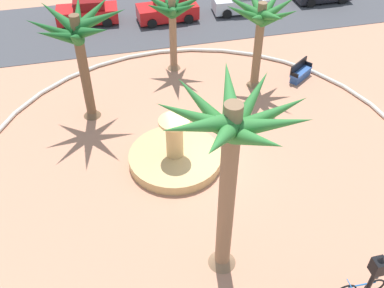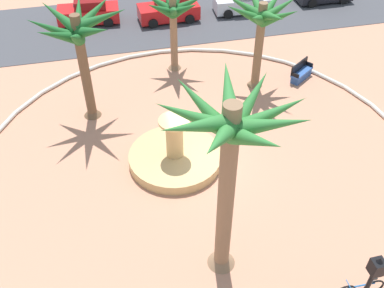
{
  "view_description": "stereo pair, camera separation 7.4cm",
  "coord_description": "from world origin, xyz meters",
  "px_view_note": "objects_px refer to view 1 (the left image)",
  "views": [
    {
      "loc": [
        -3.66,
        -13.74,
        13.41
      ],
      "look_at": [
        -0.31,
        0.06,
        1.0
      ],
      "focal_mm": 41.35,
      "sensor_mm": 36.0,
      "label": 1
    },
    {
      "loc": [
        -3.59,
        -13.76,
        13.41
      ],
      "look_at": [
        -0.31,
        0.06,
        1.0
      ],
      "focal_mm": 41.35,
      "sensor_mm": 36.0,
      "label": 2
    }
  ],
  "objects_px": {
    "fountain": "(175,156)",
    "bicycle_red_frame": "(361,288)",
    "palm_tree_far_side": "(230,147)",
    "palm_tree_mid_plaza": "(78,37)",
    "parked_car_leftmost": "(88,12)",
    "bench_west": "(300,73)",
    "parked_car_third": "(242,1)",
    "palm_tree_near_fountain": "(173,12)",
    "palm_tree_by_curb": "(261,20)",
    "parked_car_second": "(168,9)"
  },
  "relations": [
    {
      "from": "fountain",
      "to": "parked_car_third",
      "type": "xyz_separation_m",
      "value": [
        7.72,
        13.88,
        0.45
      ]
    },
    {
      "from": "palm_tree_by_curb",
      "to": "parked_car_second",
      "type": "bearing_deg",
      "value": 108.75
    },
    {
      "from": "fountain",
      "to": "palm_tree_far_side",
      "type": "distance_m",
      "value": 7.49
    },
    {
      "from": "parked_car_leftmost",
      "to": "parked_car_second",
      "type": "relative_size",
      "value": 1.01
    },
    {
      "from": "bench_west",
      "to": "parked_car_second",
      "type": "relative_size",
      "value": 0.39
    },
    {
      "from": "parked_car_third",
      "to": "palm_tree_near_fountain",
      "type": "bearing_deg",
      "value": -134.79
    },
    {
      "from": "palm_tree_mid_plaza",
      "to": "palm_tree_far_side",
      "type": "xyz_separation_m",
      "value": [
        3.82,
        -9.72,
        1.17
      ]
    },
    {
      "from": "palm_tree_far_side",
      "to": "fountain",
      "type": "bearing_deg",
      "value": 95.38
    },
    {
      "from": "parked_car_third",
      "to": "bicycle_red_frame",
      "type": "bearing_deg",
      "value": -98.35
    },
    {
      "from": "palm_tree_mid_plaza",
      "to": "parked_car_third",
      "type": "relative_size",
      "value": 1.36
    },
    {
      "from": "parked_car_leftmost",
      "to": "bench_west",
      "type": "bearing_deg",
      "value": -41.67
    },
    {
      "from": "parked_car_third",
      "to": "palm_tree_mid_plaza",
      "type": "bearing_deg",
      "value": -138.96
    },
    {
      "from": "palm_tree_by_curb",
      "to": "parked_car_leftmost",
      "type": "bearing_deg",
      "value": 130.3
    },
    {
      "from": "fountain",
      "to": "bench_west",
      "type": "xyz_separation_m",
      "value": [
        8.11,
        4.95,
        0.02
      ]
    },
    {
      "from": "palm_tree_near_fountain",
      "to": "parked_car_leftmost",
      "type": "relative_size",
      "value": 1.09
    },
    {
      "from": "fountain",
      "to": "bench_west",
      "type": "relative_size",
      "value": 2.55
    },
    {
      "from": "parked_car_second",
      "to": "parked_car_third",
      "type": "xyz_separation_m",
      "value": [
        5.28,
        0.09,
        0.0
      ]
    },
    {
      "from": "palm_tree_by_curb",
      "to": "palm_tree_mid_plaza",
      "type": "relative_size",
      "value": 0.89
    },
    {
      "from": "palm_tree_far_side",
      "to": "parked_car_third",
      "type": "relative_size",
      "value": 1.74
    },
    {
      "from": "parked_car_second",
      "to": "palm_tree_by_curb",
      "type": "bearing_deg",
      "value": -71.25
    },
    {
      "from": "palm_tree_by_curb",
      "to": "parked_car_third",
      "type": "relative_size",
      "value": 1.2
    },
    {
      "from": "bicycle_red_frame",
      "to": "palm_tree_mid_plaza",
      "type": "bearing_deg",
      "value": 123.27
    },
    {
      "from": "palm_tree_near_fountain",
      "to": "parked_car_second",
      "type": "xyz_separation_m",
      "value": [
        0.87,
        6.1,
        -2.59
      ]
    },
    {
      "from": "palm_tree_far_side",
      "to": "parked_car_third",
      "type": "height_order",
      "value": "palm_tree_far_side"
    },
    {
      "from": "palm_tree_by_curb",
      "to": "palm_tree_mid_plaza",
      "type": "xyz_separation_m",
      "value": [
        -8.76,
        -0.66,
        0.5
      ]
    },
    {
      "from": "palm_tree_by_curb",
      "to": "parked_car_leftmost",
      "type": "height_order",
      "value": "palm_tree_by_curb"
    },
    {
      "from": "bicycle_red_frame",
      "to": "parked_car_second",
      "type": "relative_size",
      "value": 0.42
    },
    {
      "from": "parked_car_leftmost",
      "to": "parked_car_second",
      "type": "distance_m",
      "value": 5.31
    },
    {
      "from": "parked_car_leftmost",
      "to": "fountain",
      "type": "bearing_deg",
      "value": -79.21
    },
    {
      "from": "fountain",
      "to": "bicycle_red_frame",
      "type": "relative_size",
      "value": 2.36
    },
    {
      "from": "parked_car_leftmost",
      "to": "parked_car_third",
      "type": "bearing_deg",
      "value": -4.21
    },
    {
      "from": "parked_car_third",
      "to": "palm_tree_far_side",
      "type": "bearing_deg",
      "value": -110.46
    },
    {
      "from": "palm_tree_near_fountain",
      "to": "parked_car_third",
      "type": "distance_m",
      "value": 9.1
    },
    {
      "from": "bicycle_red_frame",
      "to": "parked_car_leftmost",
      "type": "xyz_separation_m",
      "value": [
        -7.35,
        22.36,
        0.4
      ]
    },
    {
      "from": "palm_tree_mid_plaza",
      "to": "parked_car_leftmost",
      "type": "relative_size",
      "value": 1.36
    },
    {
      "from": "fountain",
      "to": "bicycle_red_frame",
      "type": "bearing_deg",
      "value": -59.43
    },
    {
      "from": "palm_tree_mid_plaza",
      "to": "palm_tree_far_side",
      "type": "relative_size",
      "value": 0.78
    },
    {
      "from": "parked_car_leftmost",
      "to": "parked_car_second",
      "type": "height_order",
      "value": "same"
    },
    {
      "from": "palm_tree_far_side",
      "to": "bench_west",
      "type": "bearing_deg",
      "value": 53.85
    },
    {
      "from": "fountain",
      "to": "bicycle_red_frame",
      "type": "height_order",
      "value": "fountain"
    },
    {
      "from": "palm_tree_by_curb",
      "to": "bench_west",
      "type": "relative_size",
      "value": 3.1
    },
    {
      "from": "palm_tree_by_curb",
      "to": "parked_car_leftmost",
      "type": "relative_size",
      "value": 1.2
    },
    {
      "from": "palm_tree_near_fountain",
      "to": "parked_car_third",
      "type": "height_order",
      "value": "palm_tree_near_fountain"
    },
    {
      "from": "palm_tree_near_fountain",
      "to": "parked_car_leftmost",
      "type": "bearing_deg",
      "value": 122.12
    },
    {
      "from": "palm_tree_mid_plaza",
      "to": "parked_car_second",
      "type": "height_order",
      "value": "palm_tree_mid_plaza"
    },
    {
      "from": "palm_tree_mid_plaza",
      "to": "fountain",
      "type": "bearing_deg",
      "value": -52.25
    },
    {
      "from": "bicycle_red_frame",
      "to": "parked_car_third",
      "type": "height_order",
      "value": "parked_car_third"
    },
    {
      "from": "palm_tree_mid_plaza",
      "to": "bicycle_red_frame",
      "type": "relative_size",
      "value": 3.23
    },
    {
      "from": "palm_tree_near_fountain",
      "to": "palm_tree_far_side",
      "type": "height_order",
      "value": "palm_tree_far_side"
    },
    {
      "from": "palm_tree_mid_plaza",
      "to": "bicycle_red_frame",
      "type": "distance_m",
      "value": 14.85
    }
  ]
}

